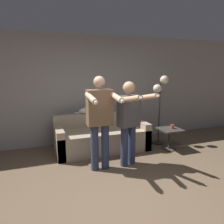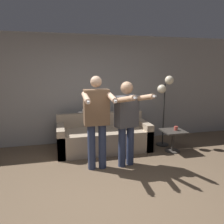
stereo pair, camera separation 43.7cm
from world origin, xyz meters
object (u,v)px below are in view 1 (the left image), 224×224
Objects in this scene: person_right at (129,118)px; cup at (172,127)px; person_left at (100,117)px; floor_lamp at (160,92)px; side_table at (170,134)px; couch at (101,138)px; cat at (87,110)px.

cup is (1.27, 0.46, -0.40)m from person_right.
person_right is (0.56, -0.00, -0.06)m from person_left.
floor_lamp is 18.56× the size of cup.
cup is at bearing 3.42° from person_right.
side_table is (0.02, -0.43, -0.92)m from floor_lamp.
cup is at bearing 4.28° from side_table.
couch is 0.72m from cat.
cup is (1.77, -0.83, -0.34)m from cat.
person_right is at bearing -160.09° from cup.
side_table is 5.40× the size of cup.
person_left is (-0.31, -0.95, 0.70)m from couch.
couch is 1.62m from cup.
floor_lamp is 3.44× the size of side_table.
cat is at bearing 94.60° from person_right.
cat is 1.79m from floor_lamp.
floor_lamp reaches higher than couch.
cat is at bearing 126.12° from couch.
floor_lamp is at bearing -2.64° from couch.
cat is at bearing 154.81° from cup.
person_right reaches higher than cat.
cat reaches higher than cup.
cup is (1.52, -0.49, 0.25)m from couch.
person_right is 0.96× the size of floor_lamp.
cup is (0.08, -0.42, -0.74)m from floor_lamp.
person_left is 18.99× the size of cup.
side_table is (1.21, 0.46, -0.57)m from person_right.
person_left is 3.59× the size of cat.
person_left is at bearing -165.57° from side_table.
person_left reaches higher than floor_lamp.
cup is at bearing -79.23° from floor_lamp.
person_left is at bearing -153.20° from floor_lamp.
person_left is 1.07× the size of person_right.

